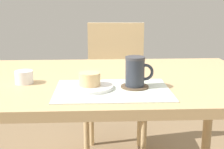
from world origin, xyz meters
TOP-DOWN VIEW (x-y plane):
  - dining_table at (0.00, 0.00)m, footprint 1.37×0.77m
  - wooden_chair at (0.14, 0.77)m, footprint 0.45×0.45m
  - placemat at (0.07, -0.19)m, footprint 0.41×0.28m
  - pastry_plate at (-0.01, -0.17)m, footprint 0.17×0.17m
  - pastry at (-0.01, -0.17)m, footprint 0.08×0.08m
  - coffee_coaster at (0.15, -0.16)m, footprint 0.10×0.10m
  - coffee_mug at (0.16, -0.16)m, footprint 0.10×0.07m
  - sugar_bowl at (-0.27, -0.07)m, footprint 0.07×0.07m

SIDE VIEW (x-z plane):
  - wooden_chair at x=0.14m, z-range 0.03..0.94m
  - dining_table at x=0.00m, z-range 0.30..1.05m
  - placemat at x=0.07m, z-range 0.75..0.75m
  - coffee_coaster at x=0.15m, z-range 0.75..0.76m
  - pastry_plate at x=-0.01m, z-range 0.75..0.77m
  - sugar_bowl at x=-0.27m, z-range 0.75..0.80m
  - pastry at x=-0.01m, z-range 0.77..0.81m
  - coffee_mug at x=0.16m, z-range 0.76..0.87m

